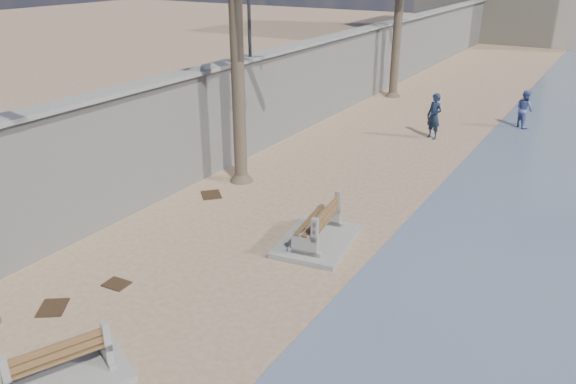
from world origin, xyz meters
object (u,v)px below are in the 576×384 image
at_px(bench_far, 317,227).
at_px(person_a, 435,113).
at_px(bench_near, 58,363).
at_px(person_b, 525,107).

distance_m(bench_far, person_a, 10.51).
xyz_separation_m(bench_near, person_b, (3.94, 20.98, 0.50)).
relative_size(person_a, person_b, 1.18).
bearing_deg(person_a, bench_far, -63.30).
height_order(bench_near, person_a, person_a).
bearing_deg(person_a, bench_near, -68.53).
relative_size(bench_far, person_b, 1.50).
distance_m(bench_near, person_a, 17.44).
relative_size(bench_near, bench_far, 0.98).
bearing_deg(bench_far, person_a, 91.67).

